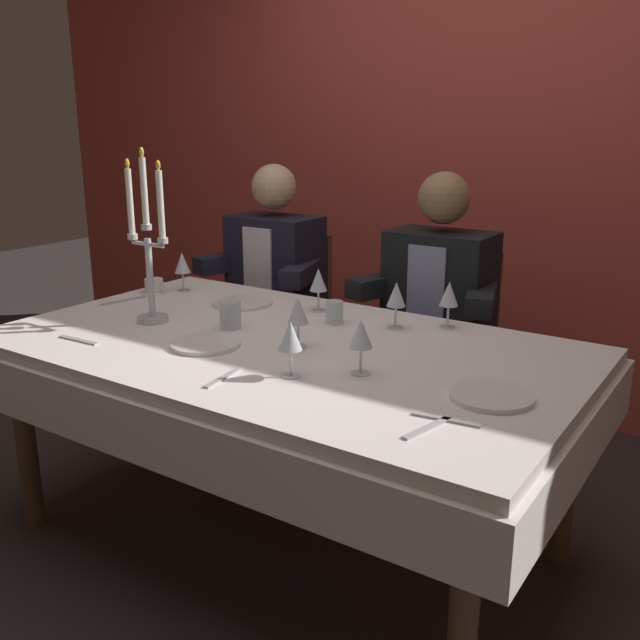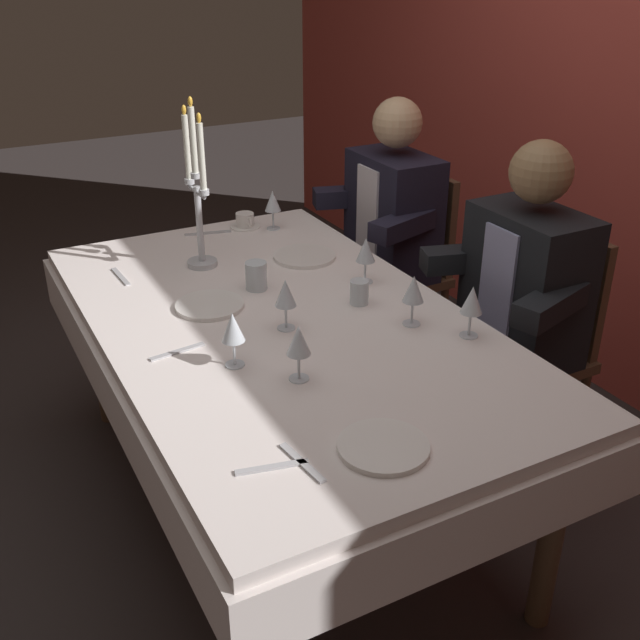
# 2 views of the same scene
# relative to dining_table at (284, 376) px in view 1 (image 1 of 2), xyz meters

# --- Properties ---
(ground_plane) EXTENTS (12.00, 12.00, 0.00)m
(ground_plane) POSITION_rel_dining_table_xyz_m (0.00, 0.00, -0.62)
(ground_plane) COLOR #332C2B
(back_wall) EXTENTS (6.00, 0.12, 2.70)m
(back_wall) POSITION_rel_dining_table_xyz_m (0.00, 1.66, 0.73)
(back_wall) COLOR #C0443A
(back_wall) RESTS_ON ground_plane
(dining_table) EXTENTS (1.94, 1.14, 0.74)m
(dining_table) POSITION_rel_dining_table_xyz_m (0.00, 0.00, 0.00)
(dining_table) COLOR white
(dining_table) RESTS_ON ground_plane
(candelabra) EXTENTS (0.19, 0.11, 0.61)m
(candelabra) POSITION_rel_dining_table_xyz_m (-0.53, -0.07, 0.37)
(candelabra) COLOR silver
(candelabra) RESTS_ON dining_table
(dinner_plate_0) EXTENTS (0.22, 0.22, 0.01)m
(dinner_plate_0) POSITION_rel_dining_table_xyz_m (0.74, -0.08, 0.13)
(dinner_plate_0) COLOR white
(dinner_plate_0) RESTS_ON dining_table
(dinner_plate_1) EXTENTS (0.22, 0.22, 0.01)m
(dinner_plate_1) POSITION_rel_dining_table_xyz_m (-0.18, -0.17, 0.13)
(dinner_plate_1) COLOR white
(dinner_plate_1) RESTS_ON dining_table
(dinner_plate_2) EXTENTS (0.24, 0.24, 0.01)m
(dinner_plate_2) POSITION_rel_dining_table_xyz_m (-0.42, 0.30, 0.13)
(dinner_plate_2) COLOR white
(dinner_plate_2) RESTS_ON dining_table
(wine_glass_0) EXTENTS (0.07, 0.07, 0.16)m
(wine_glass_0) POSITION_rel_dining_table_xyz_m (-0.12, 0.38, 0.24)
(wine_glass_0) COLOR silver
(wine_glass_0) RESTS_ON dining_table
(wine_glass_1) EXTENTS (0.07, 0.07, 0.16)m
(wine_glass_1) POSITION_rel_dining_table_xyz_m (0.21, -0.24, 0.23)
(wine_glass_1) COLOR silver
(wine_glass_1) RESTS_ON dining_table
(wine_glass_2) EXTENTS (0.07, 0.07, 0.16)m
(wine_glass_2) POSITION_rel_dining_table_xyz_m (0.36, -0.12, 0.23)
(wine_glass_2) COLOR silver
(wine_glass_2) RESTS_ON dining_table
(wine_glass_3) EXTENTS (0.07, 0.07, 0.16)m
(wine_glass_3) POSITION_rel_dining_table_xyz_m (-0.77, 0.33, 0.23)
(wine_glass_3) COLOR silver
(wine_glass_3) RESTS_ON dining_table
(wine_glass_4) EXTENTS (0.07, 0.07, 0.16)m
(wine_glass_4) POSITION_rel_dining_table_xyz_m (0.38, 0.45, 0.23)
(wine_glass_4) COLOR silver
(wine_glass_4) RESTS_ON dining_table
(wine_glass_5) EXTENTS (0.07, 0.07, 0.16)m
(wine_glass_5) POSITION_rel_dining_table_xyz_m (0.23, 0.34, 0.23)
(wine_glass_5) COLOR silver
(wine_glass_5) RESTS_ON dining_table
(wine_glass_6) EXTENTS (0.07, 0.07, 0.16)m
(wine_glass_6) POSITION_rel_dining_table_xyz_m (0.07, -0.02, 0.24)
(wine_glass_6) COLOR silver
(wine_glass_6) RESTS_ON dining_table
(water_tumbler_0) EXTENTS (0.06, 0.06, 0.08)m
(water_tumbler_0) POSITION_rel_dining_table_xyz_m (0.02, 0.27, 0.16)
(water_tumbler_0) COLOR silver
(water_tumbler_0) RESTS_ON dining_table
(water_tumbler_1) EXTENTS (0.07, 0.07, 0.10)m
(water_tumbler_1) POSITION_rel_dining_table_xyz_m (-0.24, 0.02, 0.17)
(water_tumbler_1) COLOR silver
(water_tumbler_1) RESTS_ON dining_table
(coffee_cup_0) EXTENTS (0.13, 0.12, 0.06)m
(coffee_cup_0) POSITION_rel_dining_table_xyz_m (-0.84, 0.23, 0.15)
(coffee_cup_0) COLOR white
(coffee_cup_0) RESTS_ON dining_table
(spoon_0) EXTENTS (0.04, 0.17, 0.01)m
(spoon_0) POSITION_rel_dining_table_xyz_m (0.06, -0.36, 0.12)
(spoon_0) COLOR #B7B7BC
(spoon_0) RESTS_ON dining_table
(knife_1) EXTENTS (0.06, 0.19, 0.01)m
(knife_1) POSITION_rel_dining_table_xyz_m (-0.84, 0.07, 0.12)
(knife_1) COLOR #B7B7BC
(knife_1) RESTS_ON dining_table
(fork_2) EXTENTS (0.17, 0.04, 0.01)m
(fork_2) POSITION_rel_dining_table_xyz_m (0.70, -0.28, 0.12)
(fork_2) COLOR #B7B7BC
(fork_2) RESTS_ON dining_table
(fork_3) EXTENTS (0.06, 0.17, 0.01)m
(fork_3) POSITION_rel_dining_table_xyz_m (0.68, -0.35, 0.12)
(fork_3) COLOR #B7B7BC
(fork_3) RESTS_ON dining_table
(fork_4) EXTENTS (0.17, 0.03, 0.01)m
(fork_4) POSITION_rel_dining_table_xyz_m (-0.56, -0.37, 0.12)
(fork_4) COLOR #B7B7BC
(fork_4) RESTS_ON dining_table
(seated_diner_0) EXTENTS (0.63, 0.48, 1.24)m
(seated_diner_0) POSITION_rel_dining_table_xyz_m (-0.70, 0.89, 0.11)
(seated_diner_0) COLOR brown
(seated_diner_0) RESTS_ON ground_plane
(seated_diner_1) EXTENTS (0.63, 0.48, 1.24)m
(seated_diner_1) POSITION_rel_dining_table_xyz_m (0.15, 0.89, 0.11)
(seated_diner_1) COLOR brown
(seated_diner_1) RESTS_ON ground_plane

